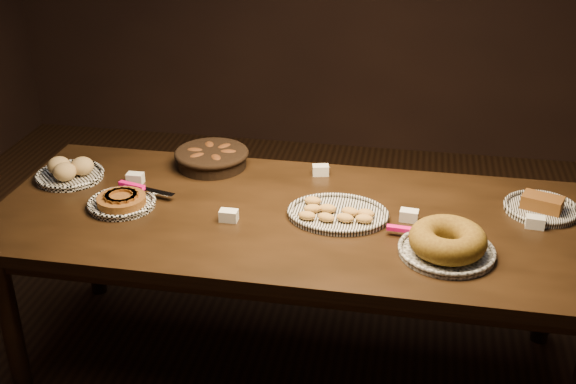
% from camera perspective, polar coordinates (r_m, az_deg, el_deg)
% --- Properties ---
extents(ground, '(5.00, 5.00, 0.00)m').
position_cam_1_polar(ground, '(3.27, 0.52, -13.43)').
color(ground, black).
rests_on(ground, ground).
extents(buffet_table, '(2.40, 1.00, 0.75)m').
position_cam_1_polar(buffet_table, '(2.88, 0.57, -3.06)').
color(buffet_table, black).
rests_on(buffet_table, ground).
extents(apple_tart_plate, '(0.33, 0.29, 0.05)m').
position_cam_1_polar(apple_tart_plate, '(2.97, -12.98, -0.73)').
color(apple_tart_plate, white).
rests_on(apple_tart_plate, buffet_table).
extents(madeleine_platter, '(0.39, 0.32, 0.05)m').
position_cam_1_polar(madeleine_platter, '(2.82, 3.90, -1.70)').
color(madeleine_platter, black).
rests_on(madeleine_platter, buffet_table).
extents(bundt_cake_plate, '(0.40, 0.36, 0.11)m').
position_cam_1_polar(bundt_cake_plate, '(2.62, 12.46, -3.96)').
color(bundt_cake_plate, black).
rests_on(bundt_cake_plate, buffet_table).
extents(croissant_basket, '(0.38, 0.38, 0.08)m').
position_cam_1_polar(croissant_basket, '(3.25, -6.04, 2.80)').
color(croissant_basket, black).
rests_on(croissant_basket, buffet_table).
extents(bread_roll_plate, '(0.29, 0.29, 0.09)m').
position_cam_1_polar(bread_roll_plate, '(3.26, -16.90, 1.56)').
color(bread_roll_plate, white).
rests_on(bread_roll_plate, buffet_table).
extents(loaf_plate, '(0.29, 0.29, 0.07)m').
position_cam_1_polar(loaf_plate, '(3.02, 19.39, -1.11)').
color(loaf_plate, black).
rests_on(loaf_plate, buffet_table).
extents(tent_cards, '(1.71, 0.53, 0.04)m').
position_cam_1_polar(tent_cards, '(2.91, 2.63, -0.56)').
color(tent_cards, white).
rests_on(tent_cards, buffet_table).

